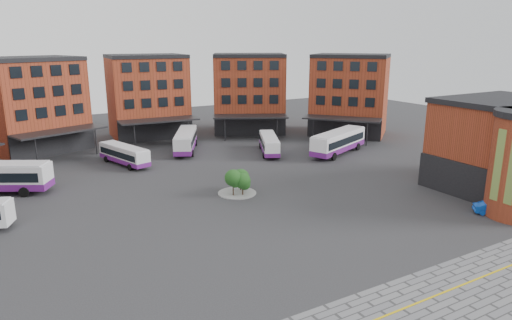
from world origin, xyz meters
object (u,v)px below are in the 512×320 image
tree_island (239,181)px  bus_e (269,144)px  bus_c (124,154)px  bus_d (186,140)px  bus_f (338,142)px  blue_car (494,208)px

tree_island → bus_e: tree_island is taller
bus_c → bus_d: size_ratio=0.88×
bus_f → bus_e: bearing=-144.5°
bus_f → bus_c: bearing=-130.9°
bus_d → bus_e: (10.71, -7.70, -0.24)m
tree_island → bus_d: 22.68m
bus_e → bus_f: bearing=-6.3°
bus_d → bus_f: size_ratio=0.90×
tree_island → bus_c: tree_island is taller
tree_island → bus_c: bearing=112.9°
bus_e → bus_f: size_ratio=0.78×
bus_f → blue_car: size_ratio=3.37×
tree_island → bus_c: 20.88m
bus_e → blue_car: 33.80m
bus_d → blue_car: (16.92, -40.91, -1.13)m
bus_d → bus_e: size_ratio=1.15×
bus_c → bus_d: (10.52, 3.32, 0.26)m
bus_e → blue_car: (6.21, -33.21, -0.89)m
bus_f → blue_car: (-2.85, -27.57, -1.30)m
bus_c → blue_car: bearing=-70.8°
bus_c → blue_car: bus_c is taller
bus_d → blue_car: bearing=-40.6°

